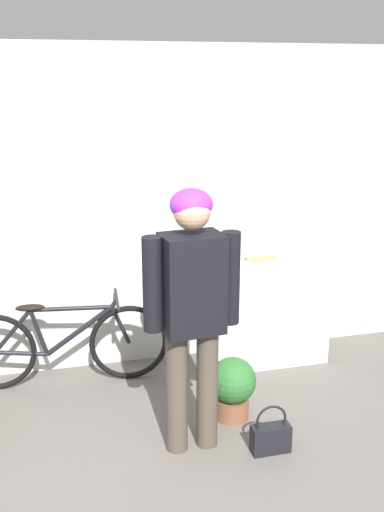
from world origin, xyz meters
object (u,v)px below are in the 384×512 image
at_px(bicycle, 63,344).
at_px(potted_plant, 233,386).
at_px(handbag, 271,436).
at_px(person, 192,298).
at_px(banana, 261,258).

height_order(bicycle, potted_plant, bicycle).
xyz_separation_m(bicycle, handbag, (1.25, -1.25, -0.23)).
height_order(person, banana, person).
distance_m(bicycle, potted_plant, 1.39).
relative_size(bicycle, banana, 5.95).
relative_size(handbag, potted_plant, 0.73).
bearing_deg(person, bicycle, 119.72).
bearing_deg(handbag, bicycle, 135.04).
xyz_separation_m(handbag, potted_plant, (-0.12, 0.45, 0.14)).
distance_m(handbag, potted_plant, 0.48).
xyz_separation_m(person, bicycle, (-0.77, 1.06, -0.70)).
relative_size(bicycle, potted_plant, 3.59).
xyz_separation_m(banana, potted_plant, (-0.51, -0.85, -0.65)).
relative_size(person, handbag, 5.12).
bearing_deg(bicycle, potted_plant, -30.89).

